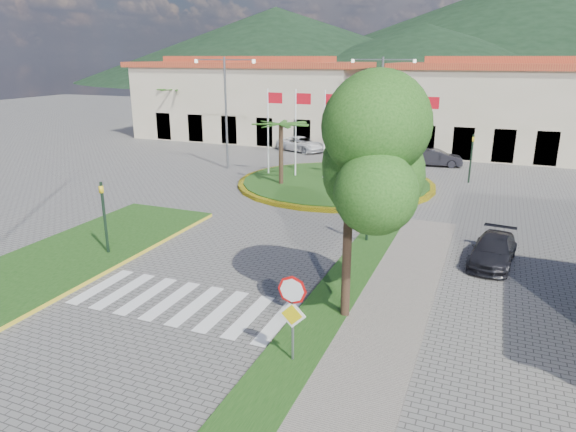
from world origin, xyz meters
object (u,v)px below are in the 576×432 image
at_px(car_dark_a, 393,142).
at_px(stop_sign, 292,306).
at_px(roundabout_island, 336,183).
at_px(white_van, 301,144).
at_px(car_dark_b, 436,158).
at_px(car_side_right, 493,250).
at_px(deciduous_tree, 350,159).

bearing_deg(car_dark_a, stop_sign, -150.60).
xyz_separation_m(roundabout_island, white_van, (-6.50, 10.85, 0.46)).
height_order(roundabout_island, car_dark_b, roundabout_island).
height_order(stop_sign, car_side_right, stop_sign).
height_order(stop_sign, car_dark_a, stop_sign).
bearing_deg(car_dark_a, deciduous_tree, -148.90).
distance_m(stop_sign, car_dark_b, 28.81).
distance_m(roundabout_island, stop_sign, 20.69).
bearing_deg(deciduous_tree, white_van, 113.31).
bearing_deg(white_van, stop_sign, -137.63).
relative_size(white_van, car_side_right, 1.18).
height_order(car_dark_a, car_dark_b, car_dark_a).
xyz_separation_m(stop_sign, car_dark_b, (0.41, 28.78, -1.15)).
xyz_separation_m(car_dark_a, car_side_right, (8.86, -24.84, -0.12)).
relative_size(roundabout_island, stop_sign, 4.79).
bearing_deg(roundabout_island, deciduous_tree, -72.09).
relative_size(roundabout_island, car_dark_a, 3.16).
distance_m(roundabout_island, car_dark_b, 10.24).
distance_m(stop_sign, white_van, 32.94).
distance_m(car_dark_a, car_dark_b, 7.30).
xyz_separation_m(stop_sign, car_side_right, (4.86, 9.77, -1.23)).
relative_size(car_dark_a, car_side_right, 1.04).
distance_m(deciduous_tree, car_side_right, 9.21).
relative_size(white_van, car_dark_b, 1.17).
bearing_deg(roundabout_island, car_side_right, -46.46).
xyz_separation_m(roundabout_island, deciduous_tree, (5.50, -17.00, 5.00)).
bearing_deg(roundabout_island, car_dark_a, 86.48).
bearing_deg(stop_sign, deciduous_tree, 78.82).
height_order(roundabout_island, car_side_right, roundabout_island).
bearing_deg(car_dark_b, car_dark_a, 28.34).
bearing_deg(car_dark_b, car_side_right, -175.56).
height_order(stop_sign, deciduous_tree, deciduous_tree).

